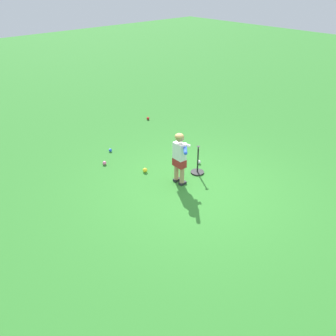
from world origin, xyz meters
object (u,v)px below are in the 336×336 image
Objects in this scene: play_ball_behind_batter at (145,170)px; play_ball_near_batter at (104,163)px; batting_tee at (197,169)px; play_ball_midfield at (148,118)px; play_ball_far_left at (110,150)px; play_ball_by_bucket at (199,162)px; child_batter at (180,154)px.

play_ball_near_batter is at bearing 27.62° from play_ball_behind_batter.
batting_tee is (-0.77, -0.80, 0.06)m from play_ball_behind_batter.
play_ball_midfield is 1.09× the size of play_ball_far_left.
play_ball_by_bucket reaches higher than play_ball_far_left.
child_batter reaches higher than play_ball_behind_batter.
batting_tee is (-2.08, -0.78, 0.07)m from play_ball_far_left.
play_ball_by_bucket is at bearing -114.17° from play_ball_behind_batter.
child_batter is at bearing -163.74° from play_ball_behind_batter.
play_ball_near_batter is 0.65m from play_ball_far_left.
play_ball_far_left is at bearing 5.93° from child_batter.
play_ball_midfield is at bearing -29.27° from child_batter.
child_batter is 3.62m from play_ball_midfield.
play_ball_behind_batter reaches higher than play_ball_near_batter.
play_ball_midfield is at bearing -63.19° from play_ball_far_left.
child_batter is at bearing -157.66° from play_ball_near_batter.
play_ball_midfield is at bearing -59.24° from play_ball_near_batter.
play_ball_near_batter is at bearing 49.07° from play_ball_by_bucket.
play_ball_midfield and play_ball_by_bucket have the same top height.
play_ball_far_left is at bearing 116.81° from play_ball_midfield.
play_ball_far_left is at bearing 20.67° from batting_tee.
play_ball_by_bucket is (-1.36, -1.57, -0.00)m from play_ball_near_batter.
play_ball_far_left is 2.13m from play_ball_by_bucket.
play_ball_behind_batter is 1.17× the size of play_ball_by_bucket.
play_ball_near_batter is at bearing 22.34° from child_batter.
play_ball_behind_batter is 1.31m from play_ball_far_left.
child_batter is 13.00× the size of play_ball_by_bucket.
play_ball_behind_batter is 1.28× the size of play_ball_far_left.
play_ball_by_bucket is at bearing -148.65° from play_ball_far_left.
play_ball_by_bucket is at bearing -130.93° from play_ball_near_batter.
play_ball_midfield is 0.13× the size of batting_tee.
play_ball_midfield reaches higher than play_ball_far_left.
play_ball_near_batter is 0.14× the size of batting_tee.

